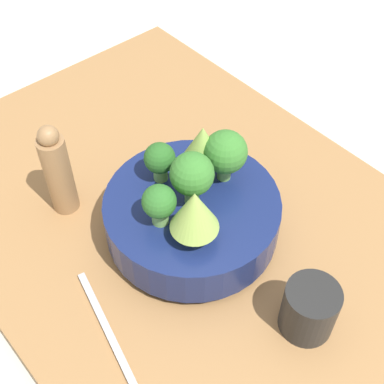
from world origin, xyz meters
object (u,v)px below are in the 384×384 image
(bowl, at_px, (192,216))
(cup, at_px, (310,309))
(pepper_mill, at_px, (58,171))
(fork, at_px, (107,330))

(bowl, bearing_deg, cup, 4.22)
(bowl, xyz_separation_m, pepper_mill, (-0.18, -0.11, 0.04))
(bowl, height_order, pepper_mill, pepper_mill)
(pepper_mill, height_order, fork, pepper_mill)
(pepper_mill, bearing_deg, bowl, 32.89)
(cup, bearing_deg, bowl, -175.78)
(cup, relative_size, fork, 0.41)
(cup, height_order, pepper_mill, pepper_mill)
(bowl, distance_m, cup, 0.22)
(fork, bearing_deg, pepper_mill, 160.79)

